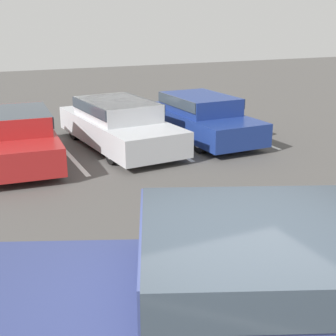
{
  "coord_description": "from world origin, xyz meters",
  "views": [
    {
      "loc": [
        -1.94,
        -2.73,
        3.44
      ],
      "look_at": [
        1.2,
        4.1,
        1.0
      ],
      "focal_mm": 50.0,
      "sensor_mm": 36.0,
      "label": 1
    }
  ],
  "objects_px": {
    "parked_sedan_b": "(118,123)",
    "pickup_truck": "(289,320)",
    "parked_sedan_a": "(16,135)",
    "parked_sedan_c": "(200,116)"
  },
  "relations": [
    {
      "from": "parked_sedan_b",
      "to": "pickup_truck",
      "type": "bearing_deg",
      "value": -14.65
    },
    {
      "from": "parked_sedan_a",
      "to": "parked_sedan_b",
      "type": "distance_m",
      "value": 2.76
    },
    {
      "from": "pickup_truck",
      "to": "parked_sedan_c",
      "type": "relative_size",
      "value": 1.33
    },
    {
      "from": "parked_sedan_a",
      "to": "pickup_truck",
      "type": "bearing_deg",
      "value": 11.49
    },
    {
      "from": "parked_sedan_a",
      "to": "parked_sedan_c",
      "type": "height_order",
      "value": "parked_sedan_c"
    },
    {
      "from": "parked_sedan_b",
      "to": "parked_sedan_c",
      "type": "bearing_deg",
      "value": 81.02
    },
    {
      "from": "parked_sedan_a",
      "to": "parked_sedan_b",
      "type": "bearing_deg",
      "value": 101.14
    },
    {
      "from": "pickup_truck",
      "to": "parked_sedan_b",
      "type": "relative_size",
      "value": 1.2
    },
    {
      "from": "pickup_truck",
      "to": "parked_sedan_c",
      "type": "distance_m",
      "value": 9.93
    },
    {
      "from": "pickup_truck",
      "to": "parked_sedan_b",
      "type": "bearing_deg",
      "value": 102.75
    }
  ]
}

